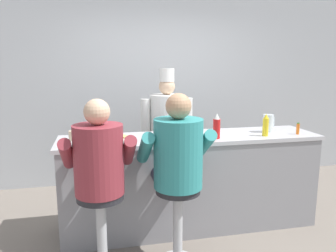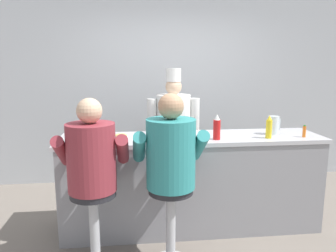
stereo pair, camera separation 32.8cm
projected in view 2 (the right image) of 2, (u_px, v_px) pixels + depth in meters
ground_plane at (196, 241)px, 3.24m from camera, size 20.00×20.00×0.00m
wall_back at (173, 90)px, 4.83m from camera, size 10.00×0.06×2.70m
diner_counter at (191, 182)px, 3.46m from camera, size 2.70×0.63×1.00m
ketchup_bottle_red at (217, 128)px, 3.21m from camera, size 0.07×0.07×0.25m
mustard_bottle_yellow at (269, 127)px, 3.27m from camera, size 0.06×0.06×0.23m
hot_sauce_bottle_orange at (304, 131)px, 3.32m from camera, size 0.03×0.03×0.12m
water_pitcher_clear at (273, 125)px, 3.45m from camera, size 0.13×0.11×0.19m
breakfast_plate at (121, 137)px, 3.26m from camera, size 0.28×0.28×0.05m
cereal_bowl at (91, 136)px, 3.25m from camera, size 0.16×0.16×0.06m
coffee_mug_tan at (75, 134)px, 3.27m from camera, size 0.13×0.08×0.10m
diner_seated_maroon at (92, 163)px, 2.69m from camera, size 0.60×0.59×1.47m
diner_seated_teal at (170, 159)px, 2.76m from camera, size 0.62×0.62×1.50m
cook_in_whites_near at (173, 129)px, 4.11m from camera, size 0.66×0.42×1.68m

